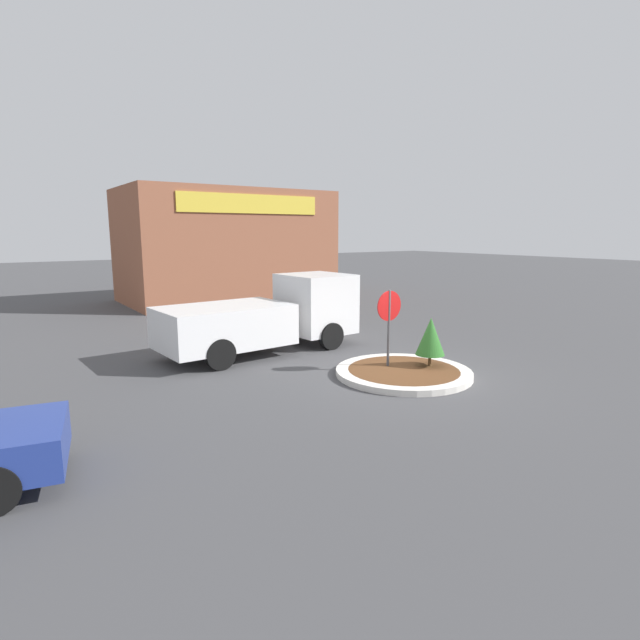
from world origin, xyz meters
name	(u,v)px	position (x,y,z in m)	size (l,w,h in m)	color
ground_plane	(403,375)	(0.00, 0.00, 0.00)	(120.00, 120.00, 0.00)	#474749
traffic_island	(403,372)	(0.00, 0.00, 0.08)	(3.45, 3.45, 0.15)	silver
stop_sign	(389,315)	(-0.08, 0.50, 1.50)	(0.78, 0.07, 2.15)	#4C4C51
island_shrub	(431,336)	(0.81, -0.12, 0.94)	(0.76, 0.76, 1.28)	brown
utility_truck	(268,316)	(-1.56, 4.27, 1.10)	(6.22, 2.57, 2.26)	white
storefront_building	(226,246)	(2.32, 16.03, 2.87)	(10.40, 6.07, 5.73)	#93563D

